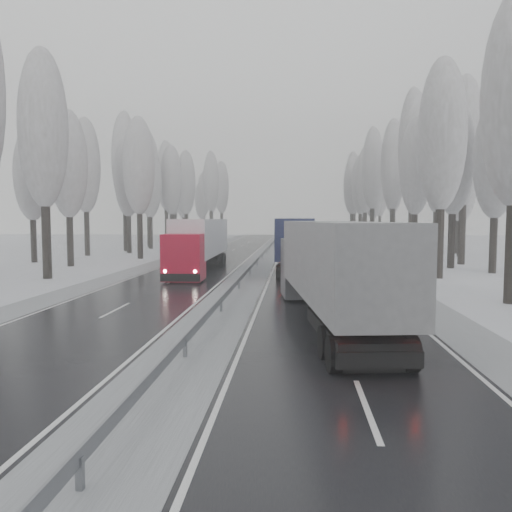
# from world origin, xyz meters

# --- Properties ---
(ground) EXTENTS (260.00, 260.00, 0.00)m
(ground) POSITION_xyz_m (0.00, 0.00, 0.00)
(ground) COLOR white
(ground) RESTS_ON ground
(carriageway_right) EXTENTS (7.50, 200.00, 0.03)m
(carriageway_right) POSITION_xyz_m (5.25, 30.00, 0.01)
(carriageway_right) COLOR black
(carriageway_right) RESTS_ON ground
(carriageway_left) EXTENTS (7.50, 200.00, 0.03)m
(carriageway_left) POSITION_xyz_m (-5.25, 30.00, 0.01)
(carriageway_left) COLOR black
(carriageway_left) RESTS_ON ground
(median_slush) EXTENTS (3.00, 200.00, 0.04)m
(median_slush) POSITION_xyz_m (0.00, 30.00, 0.02)
(median_slush) COLOR #A7AAAF
(median_slush) RESTS_ON ground
(shoulder_right) EXTENTS (2.40, 200.00, 0.04)m
(shoulder_right) POSITION_xyz_m (10.20, 30.00, 0.02)
(shoulder_right) COLOR #A7AAAF
(shoulder_right) RESTS_ON ground
(shoulder_left) EXTENTS (2.40, 200.00, 0.04)m
(shoulder_left) POSITION_xyz_m (-10.20, 30.00, 0.02)
(shoulder_left) COLOR #A7AAAF
(shoulder_left) RESTS_ON ground
(median_guardrail) EXTENTS (0.12, 200.00, 0.76)m
(median_guardrail) POSITION_xyz_m (0.00, 29.99, 0.60)
(median_guardrail) COLOR slate
(median_guardrail) RESTS_ON ground
(tree_18) EXTENTS (3.60, 3.60, 16.58)m
(tree_18) POSITION_xyz_m (14.51, 27.03, 10.70)
(tree_18) COLOR black
(tree_18) RESTS_ON ground
(tree_19) EXTENTS (3.60, 3.60, 14.57)m
(tree_19) POSITION_xyz_m (20.02, 31.03, 9.42)
(tree_19) COLOR black
(tree_19) RESTS_ON ground
(tree_20) EXTENTS (3.60, 3.60, 15.71)m
(tree_20) POSITION_xyz_m (17.90, 35.17, 10.14)
(tree_20) COLOR black
(tree_20) RESTS_ON ground
(tree_21) EXTENTS (3.60, 3.60, 18.62)m
(tree_21) POSITION_xyz_m (20.12, 39.17, 12.00)
(tree_21) COLOR black
(tree_21) RESTS_ON ground
(tree_22) EXTENTS (3.60, 3.60, 15.86)m
(tree_22) POSITION_xyz_m (17.02, 45.60, 10.24)
(tree_22) COLOR black
(tree_22) RESTS_ON ground
(tree_23) EXTENTS (3.60, 3.60, 13.55)m
(tree_23) POSITION_xyz_m (23.31, 49.60, 8.77)
(tree_23) COLOR black
(tree_23) RESTS_ON ground
(tree_24) EXTENTS (3.60, 3.60, 20.49)m
(tree_24) POSITION_xyz_m (17.90, 51.02, 13.19)
(tree_24) COLOR black
(tree_24) RESTS_ON ground
(tree_25) EXTENTS (3.60, 3.60, 19.44)m
(tree_25) POSITION_xyz_m (24.81, 55.02, 12.52)
(tree_25) COLOR black
(tree_25) RESTS_ON ground
(tree_26) EXTENTS (3.60, 3.60, 18.78)m
(tree_26) POSITION_xyz_m (17.56, 61.27, 12.10)
(tree_26) COLOR black
(tree_26) RESTS_ON ground
(tree_27) EXTENTS (3.60, 3.60, 17.62)m
(tree_27) POSITION_xyz_m (24.72, 65.27, 11.36)
(tree_27) COLOR black
(tree_27) RESTS_ON ground
(tree_28) EXTENTS (3.60, 3.60, 19.62)m
(tree_28) POSITION_xyz_m (16.34, 71.95, 12.64)
(tree_28) COLOR black
(tree_28) RESTS_ON ground
(tree_29) EXTENTS (3.60, 3.60, 18.11)m
(tree_29) POSITION_xyz_m (23.71, 75.95, 11.67)
(tree_29) COLOR black
(tree_29) RESTS_ON ground
(tree_30) EXTENTS (3.60, 3.60, 17.86)m
(tree_30) POSITION_xyz_m (16.56, 81.70, 11.52)
(tree_30) COLOR black
(tree_30) RESTS_ON ground
(tree_31) EXTENTS (3.60, 3.60, 18.58)m
(tree_31) POSITION_xyz_m (22.48, 85.70, 11.97)
(tree_31) COLOR black
(tree_31) RESTS_ON ground
(tree_32) EXTENTS (3.60, 3.60, 17.33)m
(tree_32) POSITION_xyz_m (16.63, 89.21, 11.18)
(tree_32) COLOR black
(tree_32) RESTS_ON ground
(tree_33) EXTENTS (3.60, 3.60, 14.33)m
(tree_33) POSITION_xyz_m (19.77, 93.21, 9.26)
(tree_33) COLOR black
(tree_33) RESTS_ON ground
(tree_34) EXTENTS (3.60, 3.60, 17.63)m
(tree_34) POSITION_xyz_m (15.73, 96.32, 11.37)
(tree_34) COLOR black
(tree_34) RESTS_ON ground
(tree_35) EXTENTS (3.60, 3.60, 18.25)m
(tree_35) POSITION_xyz_m (24.94, 100.32, 11.77)
(tree_35) COLOR black
(tree_35) RESTS_ON ground
(tree_36) EXTENTS (3.60, 3.60, 20.23)m
(tree_36) POSITION_xyz_m (17.04, 106.16, 13.02)
(tree_36) COLOR black
(tree_36) RESTS_ON ground
(tree_37) EXTENTS (3.60, 3.60, 16.37)m
(tree_37) POSITION_xyz_m (24.02, 110.16, 10.56)
(tree_37) COLOR black
(tree_37) RESTS_ON ground
(tree_38) EXTENTS (3.60, 3.60, 17.97)m
(tree_38) POSITION_xyz_m (18.73, 116.73, 11.59)
(tree_38) COLOR black
(tree_38) RESTS_ON ground
(tree_39) EXTENTS (3.60, 3.60, 16.19)m
(tree_39) POSITION_xyz_m (21.55, 120.73, 10.45)
(tree_39) COLOR black
(tree_39) RESTS_ON ground
(tree_58) EXTENTS (3.60, 3.60, 17.21)m
(tree_58) POSITION_xyz_m (-15.13, 24.57, 11.10)
(tree_58) COLOR black
(tree_58) RESTS_ON ground
(tree_60) EXTENTS (3.60, 3.60, 14.84)m
(tree_60) POSITION_xyz_m (-17.75, 34.20, 9.59)
(tree_60) COLOR black
(tree_60) RESTS_ON ground
(tree_61) EXTENTS (3.60, 3.60, 13.95)m
(tree_61) POSITION_xyz_m (-23.52, 38.20, 9.02)
(tree_61) COLOR black
(tree_61) RESTS_ON ground
(tree_62) EXTENTS (3.60, 3.60, 16.04)m
(tree_62) POSITION_xyz_m (-13.94, 43.73, 10.36)
(tree_62) COLOR black
(tree_62) RESTS_ON ground
(tree_63) EXTENTS (3.60, 3.60, 16.88)m
(tree_63) POSITION_xyz_m (-21.85, 47.73, 10.89)
(tree_63) COLOR black
(tree_63) RESTS_ON ground
(tree_64) EXTENTS (3.60, 3.60, 15.42)m
(tree_64) POSITION_xyz_m (-18.26, 52.71, 9.96)
(tree_64) COLOR black
(tree_64) RESTS_ON ground
(tree_65) EXTENTS (3.60, 3.60, 19.48)m
(tree_65) POSITION_xyz_m (-20.05, 56.71, 12.55)
(tree_65) COLOR black
(tree_65) RESTS_ON ground
(tree_66) EXTENTS (3.60, 3.60, 15.23)m
(tree_66) POSITION_xyz_m (-18.16, 62.35, 9.84)
(tree_66) COLOR black
(tree_66) RESTS_ON ground
(tree_67) EXTENTS (3.60, 3.60, 17.09)m
(tree_67) POSITION_xyz_m (-19.54, 66.35, 11.03)
(tree_67) COLOR black
(tree_67) RESTS_ON ground
(tree_68) EXTENTS (3.60, 3.60, 16.65)m
(tree_68) POSITION_xyz_m (-16.58, 69.11, 10.75)
(tree_68) COLOR black
(tree_68) RESTS_ON ground
(tree_69) EXTENTS (3.60, 3.60, 19.35)m
(tree_69) POSITION_xyz_m (-21.42, 73.11, 12.46)
(tree_69) COLOR black
(tree_69) RESTS_ON ground
(tree_70) EXTENTS (3.60, 3.60, 17.09)m
(tree_70) POSITION_xyz_m (-16.33, 79.19, 11.03)
(tree_70) COLOR black
(tree_70) RESTS_ON ground
(tree_71) EXTENTS (3.60, 3.60, 19.61)m
(tree_71) POSITION_xyz_m (-21.09, 83.19, 12.63)
(tree_71) COLOR black
(tree_71) RESTS_ON ground
(tree_72) EXTENTS (3.60, 3.60, 15.11)m
(tree_72) POSITION_xyz_m (-18.93, 88.54, 9.76)
(tree_72) COLOR black
(tree_72) RESTS_ON ground
(tree_73) EXTENTS (3.60, 3.60, 17.22)m
(tree_73) POSITION_xyz_m (-21.82, 92.54, 11.11)
(tree_73) COLOR black
(tree_73) RESTS_ON ground
(tree_74) EXTENTS (3.60, 3.60, 19.68)m
(tree_74) POSITION_xyz_m (-15.07, 99.33, 12.67)
(tree_74) COLOR black
(tree_74) RESTS_ON ground
(tree_75) EXTENTS (3.60, 3.60, 18.60)m
(tree_75) POSITION_xyz_m (-24.20, 103.33, 11.99)
(tree_75) COLOR black
(tree_75) RESTS_ON ground
(tree_76) EXTENTS (3.60, 3.60, 18.55)m
(tree_76) POSITION_xyz_m (-14.05, 108.72, 11.95)
(tree_76) COLOR black
(tree_76) RESTS_ON ground
(tree_77) EXTENTS (3.60, 3.60, 14.32)m
(tree_77) POSITION_xyz_m (-19.66, 112.72, 9.26)
(tree_77) COLOR black
(tree_77) RESTS_ON ground
(tree_78) EXTENTS (3.60, 3.60, 19.55)m
(tree_78) POSITION_xyz_m (-17.56, 115.31, 12.59)
(tree_78) COLOR black
(tree_78) RESTS_ON ground
(tree_79) EXTENTS (3.60, 3.60, 17.07)m
(tree_79) POSITION_xyz_m (-20.33, 119.31, 11.01)
(tree_79) COLOR black
(tree_79) RESTS_ON ground
(truck_grey_tarp) EXTENTS (4.67, 17.32, 4.40)m
(truck_grey_tarp) POSITION_xyz_m (5.01, 9.73, 2.57)
(truck_grey_tarp) COLOR #47474C
(truck_grey_tarp) RESTS_ON ground
(truck_blue_box) EXTENTS (3.50, 17.82, 4.54)m
(truck_blue_box) POSITION_xyz_m (3.87, 31.76, 2.65)
(truck_blue_box) COLOR #1E214C
(truck_blue_box) RESTS_ON ground
(truck_cream_box) EXTENTS (4.66, 16.22, 4.13)m
(truck_cream_box) POSITION_xyz_m (4.92, 26.74, 2.41)
(truck_cream_box) COLOR #A1998E
(truck_cream_box) RESTS_ON ground
(box_truck_distant) EXTENTS (2.70, 7.06, 2.58)m
(box_truck_distant) POSITION_xyz_m (2.77, 91.19, 1.31)
(box_truck_distant) COLOR silver
(box_truck_distant) RESTS_ON ground
(truck_red_white) EXTENTS (3.11, 17.59, 4.49)m
(truck_red_white) POSITION_xyz_m (-4.43, 29.84, 2.62)
(truck_red_white) COLOR red
(truck_red_white) RESTS_ON ground
(truck_red_red) EXTENTS (3.19, 16.73, 4.27)m
(truck_red_red) POSITION_xyz_m (-6.42, 39.90, 2.49)
(truck_red_red) COLOR #B50A13
(truck_red_red) RESTS_ON ground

